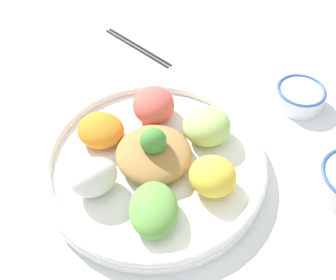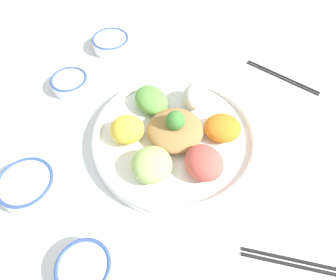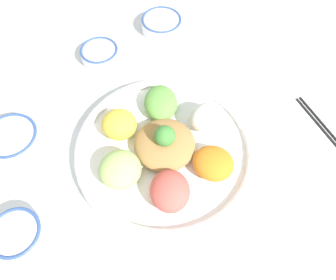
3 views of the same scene
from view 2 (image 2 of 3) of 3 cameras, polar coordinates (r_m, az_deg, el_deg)
name	(u,v)px [view 2 (image 2 of 3)]	position (r m, az deg, el deg)	size (l,w,h in m)	color
ground_plane	(179,129)	(0.70, 2.19, 2.30)	(2.40, 2.40, 0.00)	white
salad_platter	(175,134)	(0.66, 1.43, 1.18)	(0.39, 0.39, 0.10)	white
sauce_bowl_red	(111,42)	(0.94, -11.51, 18.86)	(0.11, 0.11, 0.04)	white
rice_bowl_blue	(28,185)	(0.66, -26.59, -8.25)	(0.12, 0.12, 0.05)	white
sauce_bowl_dark	(85,268)	(0.57, -16.53, -23.70)	(0.10, 0.10, 0.04)	white
rice_bowl_plain	(70,83)	(0.83, -19.30, 10.96)	(0.10, 0.10, 0.04)	white
chopsticks_pair_near	(299,263)	(0.62, 25.06, -21.76)	(0.17, 0.15, 0.01)	black
chopsticks_pair_far	(282,77)	(0.89, 22.18, 11.85)	(0.10, 0.21, 0.01)	black
serving_spoon_main	(234,37)	(1.00, 13.26, 19.63)	(0.12, 0.08, 0.01)	white
serving_spoon_extra	(164,58)	(0.89, -0.87, 16.31)	(0.11, 0.11, 0.01)	white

